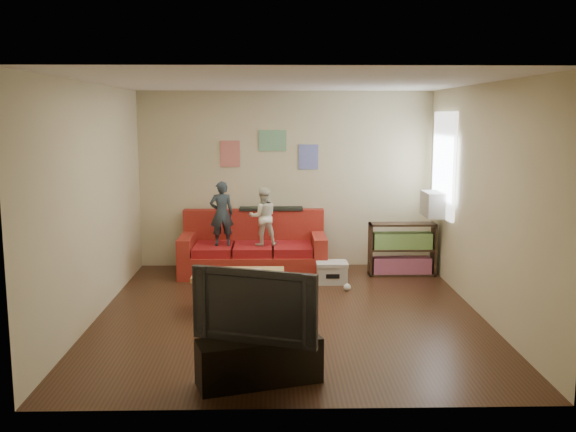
{
  "coord_description": "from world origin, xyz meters",
  "views": [
    {
      "loc": [
        -0.18,
        -7.34,
        2.34
      ],
      "look_at": [
        0.0,
        0.8,
        1.05
      ],
      "focal_mm": 40.0,
      "sensor_mm": 36.0,
      "label": 1
    }
  ],
  "objects_px": {
    "television": "(259,303)",
    "bookshelf": "(402,252)",
    "file_box": "(332,272)",
    "tv_stand": "(259,361)",
    "coffee_table": "(239,278)",
    "sofa": "(253,252)",
    "child_b": "(263,217)",
    "child_a": "(222,214)"
  },
  "relations": [
    {
      "from": "bookshelf",
      "to": "television",
      "type": "distance_m",
      "value": 4.35
    },
    {
      "from": "sofa",
      "to": "tv_stand",
      "type": "distance_m",
      "value": 4.03
    },
    {
      "from": "child_b",
      "to": "bookshelf",
      "type": "height_order",
      "value": "child_b"
    },
    {
      "from": "child_b",
      "to": "television",
      "type": "bearing_deg",
      "value": 79.76
    },
    {
      "from": "bookshelf",
      "to": "file_box",
      "type": "bearing_deg",
      "value": -157.14
    },
    {
      "from": "coffee_table",
      "to": "sofa",
      "type": "bearing_deg",
      "value": 86.7
    },
    {
      "from": "child_b",
      "to": "file_box",
      "type": "xyz_separation_m",
      "value": [
        0.97,
        -0.47,
        -0.72
      ]
    },
    {
      "from": "tv_stand",
      "to": "television",
      "type": "relative_size",
      "value": 0.96
    },
    {
      "from": "child_a",
      "to": "coffee_table",
      "type": "bearing_deg",
      "value": 91.35
    },
    {
      "from": "coffee_table",
      "to": "television",
      "type": "bearing_deg",
      "value": -82.17
    },
    {
      "from": "tv_stand",
      "to": "sofa",
      "type": "bearing_deg",
      "value": 75.48
    },
    {
      "from": "sofa",
      "to": "file_box",
      "type": "xyz_separation_m",
      "value": [
        1.12,
        -0.64,
        -0.16
      ]
    },
    {
      "from": "tv_stand",
      "to": "child_b",
      "type": "bearing_deg",
      "value": 73.39
    },
    {
      "from": "child_b",
      "to": "file_box",
      "type": "height_order",
      "value": "child_b"
    },
    {
      "from": "bookshelf",
      "to": "file_box",
      "type": "height_order",
      "value": "bookshelf"
    },
    {
      "from": "bookshelf",
      "to": "television",
      "type": "xyz_separation_m",
      "value": [
        -2.02,
        -3.83,
        0.38
      ]
    },
    {
      "from": "sofa",
      "to": "bookshelf",
      "type": "xyz_separation_m",
      "value": [
        2.19,
        -0.19,
        0.03
      ]
    },
    {
      "from": "coffee_table",
      "to": "tv_stand",
      "type": "xyz_separation_m",
      "value": [
        0.29,
        -2.08,
        -0.21
      ]
    },
    {
      "from": "sofa",
      "to": "coffee_table",
      "type": "relative_size",
      "value": 1.98
    },
    {
      "from": "file_box",
      "to": "tv_stand",
      "type": "bearing_deg",
      "value": -105.59
    },
    {
      "from": "sofa",
      "to": "child_a",
      "type": "xyz_separation_m",
      "value": [
        -0.45,
        -0.17,
        0.61
      ]
    },
    {
      "from": "file_box",
      "to": "sofa",
      "type": "bearing_deg",
      "value": 149.99
    },
    {
      "from": "child_a",
      "to": "file_box",
      "type": "relative_size",
      "value": 2.16
    },
    {
      "from": "sofa",
      "to": "child_b",
      "type": "distance_m",
      "value": 0.6
    },
    {
      "from": "file_box",
      "to": "tv_stand",
      "type": "height_order",
      "value": "tv_stand"
    },
    {
      "from": "coffee_table",
      "to": "bookshelf",
      "type": "xyz_separation_m",
      "value": [
        2.3,
        1.76,
        -0.07
      ]
    },
    {
      "from": "file_box",
      "to": "tv_stand",
      "type": "xyz_separation_m",
      "value": [
        -0.94,
        -3.38,
        0.05
      ]
    },
    {
      "from": "television",
      "to": "tv_stand",
      "type": "bearing_deg",
      "value": 0.0
    },
    {
      "from": "child_b",
      "to": "coffee_table",
      "type": "bearing_deg",
      "value": 71.05
    },
    {
      "from": "coffee_table",
      "to": "tv_stand",
      "type": "relative_size",
      "value": 1.0
    },
    {
      "from": "tv_stand",
      "to": "bookshelf",
      "type": "bearing_deg",
      "value": 45.28
    },
    {
      "from": "child_a",
      "to": "bookshelf",
      "type": "bearing_deg",
      "value": 170.09
    },
    {
      "from": "television",
      "to": "bookshelf",
      "type": "bearing_deg",
      "value": 81.88
    },
    {
      "from": "file_box",
      "to": "television",
      "type": "xyz_separation_m",
      "value": [
        -0.94,
        -3.38,
        0.57
      ]
    },
    {
      "from": "child_b",
      "to": "bookshelf",
      "type": "distance_m",
      "value": 2.11
    },
    {
      "from": "file_box",
      "to": "child_b",
      "type": "bearing_deg",
      "value": 154.04
    },
    {
      "from": "child_b",
      "to": "file_box",
      "type": "distance_m",
      "value": 1.3
    },
    {
      "from": "child_a",
      "to": "tv_stand",
      "type": "xyz_separation_m",
      "value": [
        0.63,
        -3.85,
        -0.72
      ]
    },
    {
      "from": "sofa",
      "to": "television",
      "type": "relative_size",
      "value": 1.91
    },
    {
      "from": "child_a",
      "to": "child_b",
      "type": "relative_size",
      "value": 1.11
    },
    {
      "from": "child_a",
      "to": "file_box",
      "type": "distance_m",
      "value": 1.81
    },
    {
      "from": "child_b",
      "to": "tv_stand",
      "type": "bearing_deg",
      "value": 79.76
    }
  ]
}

